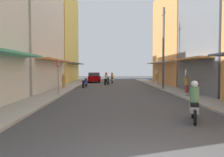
# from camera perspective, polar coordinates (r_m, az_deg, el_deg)

# --- Properties ---
(ground_plane) EXTENTS (84.01, 84.01, 0.00)m
(ground_plane) POSITION_cam_1_polar(r_m,az_deg,el_deg) (19.31, 1.41, -3.53)
(ground_plane) COLOR #424244
(sidewalk_left) EXTENTS (1.94, 46.19, 0.12)m
(sidewalk_left) POSITION_cam_1_polar(r_m,az_deg,el_deg) (19.78, -13.68, -3.28)
(sidewalk_left) COLOR #ADA89E
(sidewalk_left) RESTS_ON ground
(sidewalk_right) EXTENTS (1.94, 46.19, 0.12)m
(sidewalk_right) POSITION_cam_1_polar(r_m,az_deg,el_deg) (20.18, 16.20, -3.20)
(sidewalk_right) COLOR #9E9991
(sidewalk_right) RESTS_ON ground
(building_left_mid) EXTENTS (7.05, 11.65, 13.21)m
(building_left_mid) POSITION_cam_1_polar(r_m,az_deg,el_deg) (23.82, -21.98, 13.38)
(building_left_mid) COLOR silver
(building_left_mid) RESTS_ON ground
(building_left_far) EXTENTS (7.05, 12.63, 13.59)m
(building_left_far) POSITION_cam_1_polar(r_m,az_deg,el_deg) (35.84, -14.56, 10.05)
(building_left_far) COLOR #EFD159
(building_left_far) RESTS_ON ground
(building_right_far) EXTENTS (7.05, 12.50, 12.13)m
(building_right_far) POSITION_cam_1_polar(r_m,az_deg,el_deg) (31.12, 17.91, 9.83)
(building_right_far) COLOR #D88C4C
(building_right_far) RESTS_ON ground
(motorbike_black) EXTENTS (0.69, 1.76, 1.58)m
(motorbike_black) POSITION_cam_1_polar(r_m,az_deg,el_deg) (28.12, -1.35, -0.20)
(motorbike_black) COLOR black
(motorbike_black) RESTS_ON ground
(motorbike_blue) EXTENTS (0.57, 1.80, 0.96)m
(motorbike_blue) POSITION_cam_1_polar(r_m,az_deg,el_deg) (24.69, -6.79, -1.06)
(motorbike_blue) COLOR black
(motorbike_blue) RESTS_ON ground
(motorbike_white) EXTENTS (0.55, 1.81, 1.58)m
(motorbike_white) POSITION_cam_1_polar(r_m,az_deg,el_deg) (31.05, 0.05, 0.06)
(motorbike_white) COLOR black
(motorbike_white) RESTS_ON ground
(motorbike_silver) EXTENTS (0.71, 1.76, 1.58)m
(motorbike_silver) POSITION_cam_1_polar(r_m,az_deg,el_deg) (9.31, 19.79, -5.83)
(motorbike_silver) COLOR black
(motorbike_silver) RESTS_ON ground
(parked_car) EXTENTS (2.14, 4.25, 1.45)m
(parked_car) POSITION_cam_1_polar(r_m,az_deg,el_deg) (33.90, -4.57, 0.32)
(parked_car) COLOR #8C0000
(parked_car) RESTS_ON ground
(pedestrian_far) EXTENTS (0.34, 0.34, 1.54)m
(pedestrian_far) POSITION_cam_1_polar(r_m,az_deg,el_deg) (22.55, -12.00, -0.76)
(pedestrian_far) COLOR #BF8C3F
(pedestrian_far) RESTS_ON ground
(pedestrian_midway) EXTENTS (0.34, 0.34, 1.55)m
(pedestrian_midway) POSITION_cam_1_polar(r_m,az_deg,el_deg) (19.08, 18.18, -1.41)
(pedestrian_midway) COLOR #99333F
(pedestrian_midway) RESTS_ON ground
(pedestrian_crossing) EXTENTS (0.44, 0.44, 1.69)m
(pedestrian_crossing) POSITION_cam_1_polar(r_m,az_deg,el_deg) (27.48, 11.15, 0.21)
(pedestrian_crossing) COLOR beige
(pedestrian_crossing) RESTS_ON ground
(utility_pole) EXTENTS (0.20, 1.20, 7.78)m
(utility_pole) POSITION_cam_1_polar(r_m,az_deg,el_deg) (22.27, 12.73, 7.44)
(utility_pole) COLOR #4C4C4F
(utility_pole) RESTS_ON ground
(street_sign_no_entry) EXTENTS (0.07, 0.60, 2.65)m
(street_sign_no_entry) POSITION_cam_1_polar(r_m,az_deg,el_deg) (16.54, -13.31, 1.36)
(street_sign_no_entry) COLOR gray
(street_sign_no_entry) RESTS_ON ground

